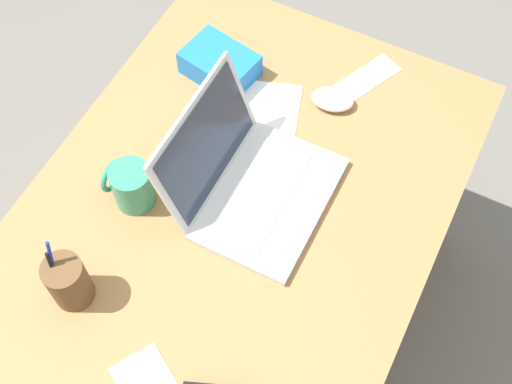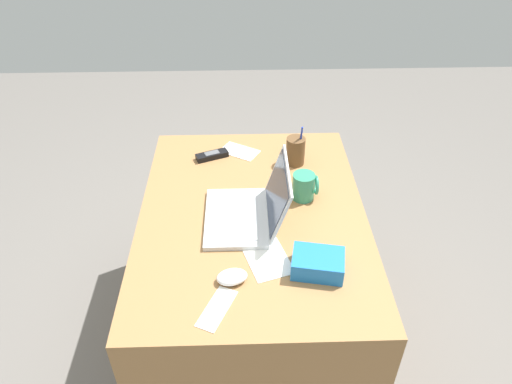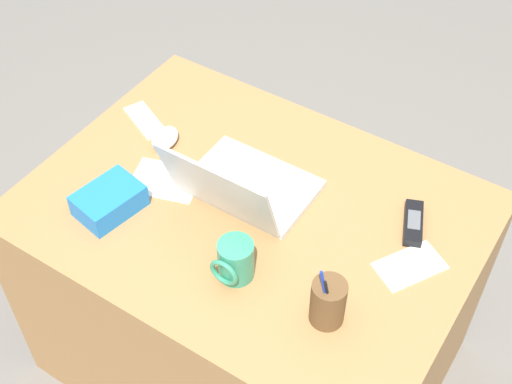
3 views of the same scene
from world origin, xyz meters
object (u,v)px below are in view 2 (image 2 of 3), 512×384
at_px(coffee_mug_white, 304,186).
at_px(snack_bag, 318,263).
at_px(laptop, 249,210).
at_px(pen_holder, 296,151).
at_px(computer_mouse, 232,277).
at_px(cordless_phone, 212,155).

height_order(coffee_mug_white, snack_bag, coffee_mug_white).
height_order(laptop, coffee_mug_white, laptop).
height_order(coffee_mug_white, pen_holder, pen_holder).
xyz_separation_m(computer_mouse, coffee_mug_white, (-0.42, 0.27, 0.03)).
xyz_separation_m(pen_holder, snack_bag, (0.62, 0.01, -0.03)).
height_order(laptop, cordless_phone, laptop).
height_order(laptop, computer_mouse, laptop).
relative_size(pen_holder, snack_bag, 1.12).
bearing_deg(coffee_mug_white, snack_bag, 0.15).
height_order(computer_mouse, cordless_phone, computer_mouse).
xyz_separation_m(computer_mouse, cordless_phone, (-0.71, -0.09, -0.01)).
bearing_deg(cordless_phone, laptop, 20.29).
bearing_deg(snack_bag, cordless_phone, -151.46).
distance_m(laptop, coffee_mug_white, 0.24).
height_order(pen_holder, snack_bag, pen_holder).
relative_size(coffee_mug_white, snack_bag, 0.64).
xyz_separation_m(cordless_phone, pen_holder, (0.05, 0.35, 0.05)).
distance_m(laptop, computer_mouse, 0.30).
relative_size(coffee_mug_white, cordless_phone, 0.72).
distance_m(pen_holder, snack_bag, 0.62).
distance_m(coffee_mug_white, snack_bag, 0.38).
height_order(computer_mouse, snack_bag, snack_bag).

